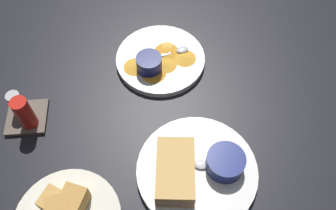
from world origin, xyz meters
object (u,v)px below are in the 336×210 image
object	(u,v)px
ramekin_dark_sauce	(225,162)
plate_chips_companion	(160,59)
plate_sandwich_main	(197,171)
ramekin_light_gravy	(149,63)
condiment_caddy	(24,112)
spoon_by_gravy_ramekin	(178,51)
sandwich_half_near	(175,171)
spoon_by_dark_ramekin	(195,164)

from	to	relation	value
ramekin_dark_sauce	plate_chips_companion	bearing A→B (deg)	20.60
plate_sandwich_main	ramekin_light_gravy	size ratio (longest dim) A/B	4.04
condiment_caddy	ramekin_light_gravy	bearing A→B (deg)	-67.66
spoon_by_gravy_ramekin	plate_chips_companion	bearing A→B (deg)	106.33
sandwich_half_near	spoon_by_dark_ramekin	distance (cm)	5.21
ramekin_dark_sauce	ramekin_light_gravy	size ratio (longest dim) A/B	1.27
ramekin_dark_sauce	plate_sandwich_main	bearing A→B (deg)	93.34
spoon_by_dark_ramekin	spoon_by_gravy_ramekin	world-z (taller)	same
sandwich_half_near	plate_chips_companion	world-z (taller)	sandwich_half_near
plate_sandwich_main	sandwich_half_near	xyz separation A→B (cm)	(-1.03, 4.69, 3.20)
ramekin_dark_sauce	condiment_caddy	size ratio (longest dim) A/B	0.84
spoon_by_dark_ramekin	sandwich_half_near	bearing A→B (deg)	114.55
ramekin_dark_sauce	sandwich_half_near	bearing A→B (deg)	97.46
ramekin_light_gravy	plate_chips_companion	bearing A→B (deg)	-39.81
spoon_by_gravy_ramekin	spoon_by_dark_ramekin	bearing A→B (deg)	-178.51
plate_sandwich_main	sandwich_half_near	size ratio (longest dim) A/B	1.82
plate_sandwich_main	ramekin_light_gravy	bearing A→B (deg)	17.40
plate_sandwich_main	ramekin_light_gravy	xyz separation A→B (cm)	(27.39, 8.58, 2.91)
plate_chips_companion	condiment_caddy	distance (cm)	34.84
ramekin_dark_sauce	spoon_by_gravy_ramekin	distance (cm)	32.56
ramekin_dark_sauce	plate_chips_companion	xyz separation A→B (cm)	(30.44, 11.44, -2.83)
sandwich_half_near	ramekin_light_gravy	world-z (taller)	sandwich_half_near
spoon_by_dark_ramekin	ramekin_light_gravy	distance (cm)	27.74
spoon_by_dark_ramekin	condiment_caddy	world-z (taller)	condiment_caddy
plate_sandwich_main	condiment_caddy	bearing A→B (deg)	67.06
spoon_by_gravy_ramekin	condiment_caddy	distance (cm)	39.54
plate_sandwich_main	spoon_by_gravy_ramekin	world-z (taller)	spoon_by_gravy_ramekin
plate_sandwich_main	plate_chips_companion	xyz separation A→B (cm)	(30.77, 5.77, 0.00)
spoon_by_gravy_ramekin	ramekin_dark_sauce	bearing A→B (deg)	-167.90
spoon_by_gravy_ramekin	ramekin_light_gravy	bearing A→B (deg)	122.47
sandwich_half_near	condiment_caddy	distance (cm)	36.43
ramekin_light_gravy	spoon_by_gravy_ramekin	xyz separation A→B (cm)	(4.74, -7.45, -1.74)
plate_chips_companion	ramekin_light_gravy	size ratio (longest dim) A/B	3.61
plate_chips_companion	spoon_by_gravy_ramekin	size ratio (longest dim) A/B	2.28
plate_sandwich_main	spoon_by_gravy_ramekin	bearing A→B (deg)	2.03
plate_sandwich_main	condiment_caddy	world-z (taller)	condiment_caddy
plate_sandwich_main	spoon_by_gravy_ramekin	distance (cm)	32.17
condiment_caddy	plate_sandwich_main	bearing A→B (deg)	-112.94
plate_chips_companion	condiment_caddy	xyz separation A→B (cm)	(-15.09, 31.30, 2.61)
spoon_by_gravy_ramekin	condiment_caddy	bearing A→B (deg)	114.59
plate_chips_companion	ramekin_dark_sauce	bearing A→B (deg)	-159.40
spoon_by_dark_ramekin	spoon_by_gravy_ramekin	distance (cm)	31.17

